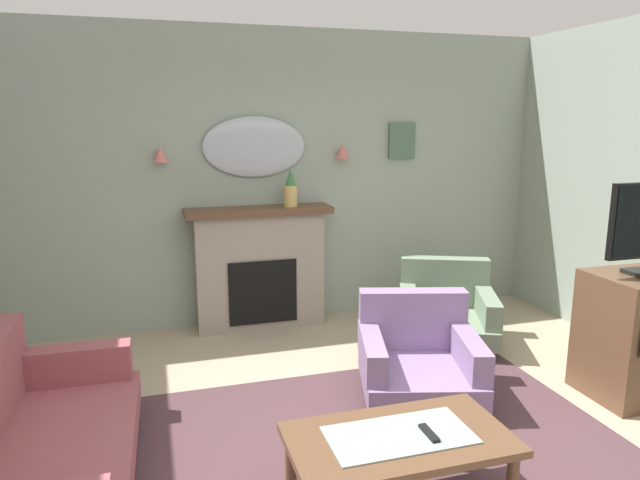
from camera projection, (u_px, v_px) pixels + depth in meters
name	position (u px, v px, depth m)	size (l,w,h in m)	color
wall_back	(274.00, 179.00, 5.50)	(6.47, 0.10, 2.80)	#93A393
patterned_rug	(372.00, 461.00, 3.33)	(3.20, 2.40, 0.01)	#4C3338
fireplace	(260.00, 269.00, 5.41)	(1.36, 0.36, 1.16)	gray
mantel_vase_centre	(291.00, 190.00, 5.31)	(0.13, 0.13, 0.36)	tan
wall_mirror	(254.00, 147.00, 5.31)	(0.96, 0.06, 0.56)	#B2BCC6
wall_sconce_left	(160.00, 154.00, 5.03)	(0.14, 0.14, 0.14)	#D17066
wall_sconce_right	(343.00, 151.00, 5.51)	(0.14, 0.14, 0.14)	#D17066
framed_picture	(402.00, 141.00, 5.73)	(0.28, 0.03, 0.36)	#4C6B56
coffee_table	(399.00, 446.00, 2.81)	(1.10, 0.60, 0.45)	brown
tv_remote	(429.00, 434.00, 2.79)	(0.04, 0.16, 0.02)	black
floral_couch	(26.00, 443.00, 2.95)	(0.91, 1.74, 0.76)	#934C51
armchair_beside_couch	(417.00, 354.00, 4.10)	(0.99, 1.01, 0.71)	gray
armchair_near_fireplace	(446.00, 308.00, 5.10)	(1.06, 1.07, 0.71)	gray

